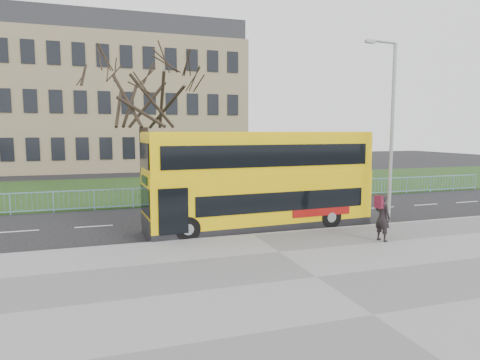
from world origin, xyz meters
name	(u,v)px	position (x,y,z in m)	size (l,w,h in m)	color
ground	(241,229)	(0.00, 0.00, 0.00)	(120.00, 120.00, 0.00)	black
pavement	(316,279)	(0.00, -6.75, 0.06)	(80.00, 10.50, 0.12)	slate
kerb	(253,236)	(0.00, -1.55, 0.07)	(80.00, 0.20, 0.14)	gray
grass_verge	(180,187)	(0.00, 14.30, 0.04)	(80.00, 15.40, 0.08)	#1D3613
guard_railing	(205,195)	(0.00, 6.60, 0.55)	(40.00, 0.12, 1.10)	#73A9CD
bare_tree	(143,114)	(-3.00, 10.00, 5.25)	(7.24, 7.24, 10.34)	black
civic_building	(104,107)	(-5.00, 35.00, 7.00)	(30.00, 15.00, 14.00)	#8B7A58
yellow_bus	(261,178)	(0.86, -0.12, 2.20)	(9.88, 2.84, 4.10)	yellow
pedestrian	(383,217)	(4.22, -3.96, 1.01)	(0.65, 0.42, 1.77)	black
street_lamp	(390,128)	(5.90, -2.01, 4.33)	(1.63, 0.34, 7.68)	#919599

